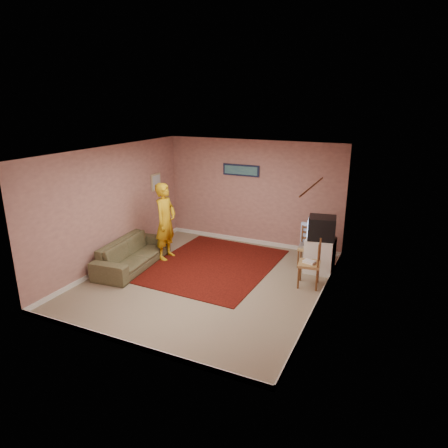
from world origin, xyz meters
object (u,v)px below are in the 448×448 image
at_px(crt_tv, 322,228).
at_px(chair_b, 310,258).
at_px(tv_cabinet, 320,255).
at_px(person, 166,221).
at_px(sofa, 133,254).
at_px(chair_a, 308,243).

height_order(crt_tv, chair_b, crt_tv).
bearing_deg(tv_cabinet, person, -167.73).
relative_size(tv_cabinet, chair_b, 1.43).
height_order(sofa, person, person).
xyz_separation_m(tv_cabinet, chair_b, (-0.05, -0.78, 0.21)).
relative_size(chair_a, sofa, 0.23).
bearing_deg(chair_a, crt_tv, -30.47).
distance_m(chair_a, person, 3.20).
relative_size(tv_cabinet, person, 0.42).
bearing_deg(tv_cabinet, sofa, -158.77).
bearing_deg(sofa, chair_a, -70.96).
height_order(crt_tv, sofa, crt_tv).
relative_size(tv_cabinet, sofa, 0.36).
height_order(tv_cabinet, crt_tv, crt_tv).
bearing_deg(chair_b, chair_a, -173.11).
bearing_deg(person, crt_tv, -79.93).
bearing_deg(sofa, chair_b, -85.44).
bearing_deg(chair_a, tv_cabinet, -29.89).
height_order(chair_b, sofa, chair_b).
height_order(tv_cabinet, person, person).
relative_size(crt_tv, chair_a, 1.30).
distance_m(tv_cabinet, crt_tv, 0.60).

